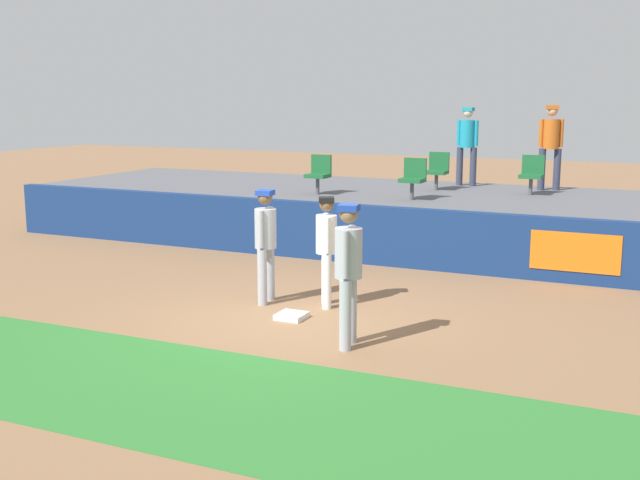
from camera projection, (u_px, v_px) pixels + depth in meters
ground_plane at (291, 320)px, 11.46m from camera, size 60.00×60.00×0.00m
grass_foreground_strip at (169, 389)px, 8.78m from camera, size 18.00×2.80×0.01m
first_base at (291, 316)px, 11.54m from camera, size 0.40×0.40×0.08m
player_fielder_home at (327, 244)px, 12.07m from camera, size 0.43×0.55×1.70m
player_runner_visitor at (348, 265)px, 10.10m from camera, size 0.41×0.52×1.86m
player_coach_visitor at (266, 238)px, 12.26m from camera, size 0.37×0.50×1.78m
field_wall at (388, 236)px, 15.02m from camera, size 18.00×0.26×1.13m
bleacher_platform at (427, 218)px, 17.32m from camera, size 18.00×4.80×1.10m
seat_back_center at (437, 169)px, 17.73m from camera, size 0.46×0.44×0.84m
seat_back_right at (532, 173)px, 16.88m from camera, size 0.47×0.44×0.84m
seat_front_center at (413, 176)px, 16.12m from camera, size 0.47×0.44×0.84m
seat_front_left at (319, 172)px, 16.99m from camera, size 0.46×0.44×0.84m
spectator_hooded at (551, 141)px, 17.56m from camera, size 0.51×0.45×1.88m
spectator_capped at (467, 141)px, 18.42m from camera, size 0.51×0.36×1.82m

